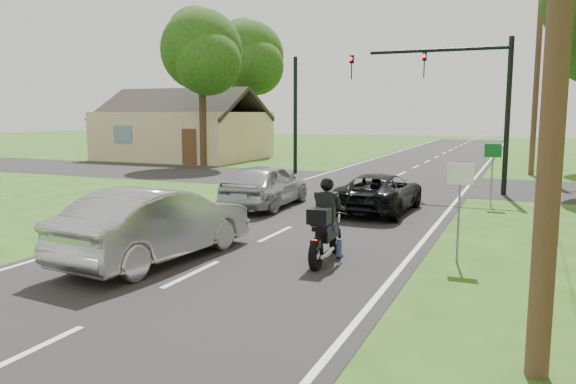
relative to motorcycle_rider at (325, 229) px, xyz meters
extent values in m
plane|color=#294914|center=(-2.10, -1.93, -0.72)|extent=(140.00, 140.00, 0.00)
cube|color=black|center=(-2.10, 8.07, -0.72)|extent=(8.00, 100.00, 0.01)
cube|color=black|center=(-2.10, 14.07, -0.72)|extent=(60.00, 7.00, 0.01)
torus|color=black|center=(-0.04, 0.80, -0.40)|extent=(0.17, 0.65, 0.64)
torus|color=black|center=(0.03, -0.66, -0.40)|extent=(0.19, 0.71, 0.70)
cube|color=black|center=(-0.01, 0.17, -0.11)|extent=(0.32, 0.93, 0.29)
sphere|color=black|center=(-0.02, 0.41, 0.07)|extent=(0.33, 0.33, 0.33)
cube|color=black|center=(0.01, -0.17, 0.07)|extent=(0.36, 0.55, 0.10)
cube|color=#FF0C07|center=(0.03, -0.76, -0.09)|extent=(0.10, 0.03, 0.05)
cylinder|color=silver|center=(0.17, -0.36, -0.42)|extent=(0.12, 0.78, 0.09)
cylinder|color=black|center=(-0.03, 0.60, 0.24)|extent=(0.60, 0.06, 0.03)
cube|color=black|center=(0.02, -0.46, 0.36)|extent=(0.45, 0.41, 0.31)
cube|color=black|center=(0.00, 0.02, 0.48)|extent=(0.40, 0.23, 0.58)
sphere|color=black|center=(-0.01, 0.09, 0.94)|extent=(0.29, 0.29, 0.29)
cylinder|color=navy|center=(-0.23, 0.33, -0.50)|extent=(0.12, 0.12, 0.44)
cylinder|color=navy|center=(0.19, 0.35, -0.50)|extent=(0.12, 0.12, 0.44)
imported|color=black|center=(-0.43, 6.48, -0.09)|extent=(2.17, 4.51, 1.24)
imported|color=#9E9EA3|center=(-3.39, -1.27, 0.08)|extent=(2.15, 4.94, 1.58)
imported|color=#A8ABB0|center=(-4.17, 5.84, 0.04)|extent=(1.91, 4.43, 1.49)
cylinder|color=black|center=(3.10, 12.07, 2.28)|extent=(0.20, 0.20, 6.00)
cylinder|color=black|center=(0.40, 12.07, 4.88)|extent=(5.40, 0.14, 0.14)
imported|color=black|center=(-0.10, 12.07, 4.33)|extent=(0.16, 0.36, 1.00)
imported|color=black|center=(-3.10, 12.07, 4.33)|extent=(0.16, 0.36, 1.00)
sphere|color=#FF0C07|center=(-0.10, 11.89, 4.66)|extent=(0.16, 0.16, 0.16)
sphere|color=#FF0C07|center=(-3.10, 11.89, 4.66)|extent=(0.16, 0.16, 0.16)
cylinder|color=black|center=(-7.30, 16.07, 2.28)|extent=(0.20, 0.20, 6.00)
cylinder|color=brown|center=(4.10, 20.07, 4.28)|extent=(0.28, 0.28, 10.00)
cylinder|color=slate|center=(2.60, 1.07, 0.28)|extent=(0.05, 0.05, 2.00)
cube|color=silver|center=(2.60, 1.04, 1.18)|extent=(0.55, 0.04, 0.45)
cylinder|color=slate|center=(2.80, 9.07, 0.28)|extent=(0.05, 0.05, 2.00)
cube|color=#0C591E|center=(2.80, 9.04, 1.18)|extent=(0.55, 0.04, 0.45)
cylinder|color=#332316|center=(-14.10, 18.07, 2.36)|extent=(0.44, 0.44, 6.16)
sphere|color=#143A0F|center=(-14.10, 18.07, 6.10)|extent=(4.80, 4.80, 4.80)
sphere|color=#143A0F|center=(-13.30, 17.43, 5.33)|extent=(3.84, 3.84, 3.84)
cylinder|color=#332316|center=(-16.10, 28.07, 2.64)|extent=(0.44, 0.44, 6.72)
sphere|color=#143A0F|center=(-16.10, 28.07, 6.72)|extent=(5.40, 5.40, 5.40)
sphere|color=#143A0F|center=(-15.20, 27.35, 5.88)|extent=(4.32, 4.32, 4.32)
cube|color=tan|center=(-18.10, 22.07, 0.88)|extent=(10.00, 8.00, 3.20)
cube|color=black|center=(-18.10, 20.07, 2.98)|extent=(10.20, 4.00, 2.29)
cube|color=black|center=(-18.10, 24.07, 2.98)|extent=(10.20, 4.00, 2.29)
camera|label=1|loc=(3.84, -11.04, 2.45)|focal=35.00mm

